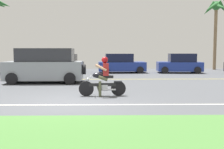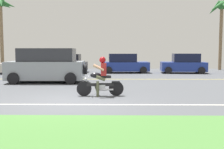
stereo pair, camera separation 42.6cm
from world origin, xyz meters
TOP-DOWN VIEW (x-y plane):
  - ground at (0.00, 3.00)m, footprint 56.00×30.00m
  - grass_median at (0.00, -4.10)m, footprint 56.00×3.80m
  - lane_line_near at (0.00, -0.49)m, footprint 50.40×0.12m
  - lane_line_far at (0.00, 7.64)m, footprint 50.40×0.12m
  - motorcyclist at (1.05, 1.27)m, footprint 1.88×0.62m
  - suv_nearby at (-2.34, 5.96)m, footprint 4.54×2.25m
  - parked_car_1 at (-2.69, 13.33)m, footprint 3.86×1.96m
  - parked_car_2 at (2.37, 12.85)m, footprint 3.98×2.15m
  - parked_car_3 at (7.29, 12.60)m, footprint 3.72×2.11m
  - palm_tree_0 at (11.73, 16.44)m, footprint 2.78×2.91m
  - palm_tree_1 at (-8.66, 14.62)m, footprint 2.75×2.65m

SIDE VIEW (x-z plane):
  - ground at x=0.00m, z-range -0.04..0.00m
  - lane_line_near at x=0.00m, z-range 0.00..0.01m
  - lane_line_far at x=0.00m, z-range 0.00..0.01m
  - grass_median at x=0.00m, z-range 0.00..0.06m
  - motorcyclist at x=1.05m, z-range -0.12..1.45m
  - parked_car_1 at x=-2.69m, z-range -0.05..1.50m
  - parked_car_2 at x=2.37m, z-range -0.06..1.54m
  - parked_car_3 at x=7.29m, z-range -0.06..1.55m
  - suv_nearby at x=-2.34m, z-range -0.03..1.93m
  - palm_tree_0 at x=11.73m, z-range 2.13..8.82m
  - palm_tree_1 at x=-8.66m, z-range 2.16..8.79m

